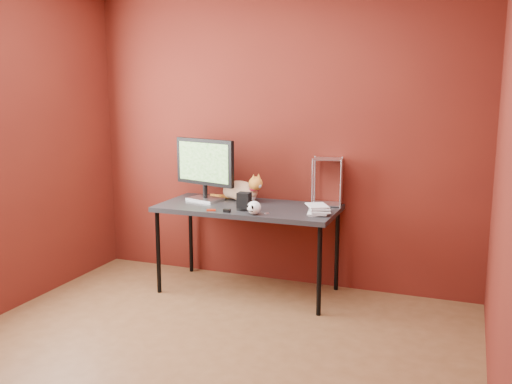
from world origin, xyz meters
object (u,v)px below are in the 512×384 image
at_px(speaker, 244,202).
at_px(book_stack, 311,162).
at_px(skull_mug, 254,208).
at_px(monitor, 205,166).
at_px(desk, 248,212).
at_px(cat, 241,191).

relative_size(speaker, book_stack, 0.17).
bearing_deg(speaker, skull_mug, -46.89).
bearing_deg(monitor, book_stack, 5.45).
height_order(skull_mug, book_stack, book_stack).
relative_size(desk, speaker, 10.49).
relative_size(desk, book_stack, 1.83).
relative_size(desk, cat, 2.80).
distance_m(skull_mug, book_stack, 0.56).
bearing_deg(book_stack, monitor, 169.53).
relative_size(monitor, skull_mug, 5.17).
xyz_separation_m(cat, speaker, (0.17, -0.34, -0.02)).
bearing_deg(cat, monitor, -136.12).
distance_m(desk, book_stack, 0.73).
xyz_separation_m(desk, skull_mug, (0.17, -0.29, 0.11)).
distance_m(speaker, book_stack, 0.64).
bearing_deg(book_stack, cat, 157.66).
bearing_deg(monitor, desk, 5.28).
relative_size(cat, speaker, 3.75).
bearing_deg(skull_mug, cat, 143.11).
relative_size(skull_mug, speaker, 0.83).
distance_m(monitor, book_stack, 1.02).
xyz_separation_m(desk, cat, (-0.14, 0.19, 0.14)).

